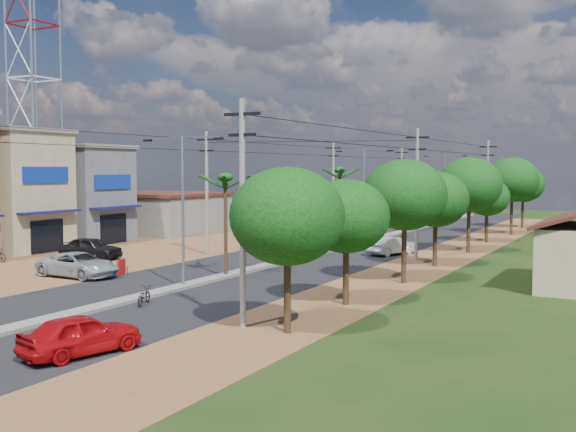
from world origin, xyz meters
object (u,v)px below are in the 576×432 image
car_parked_silver (78,265)px  moto_rider_east (144,297)px  roadside_sign (122,267)px  car_silver_mid (392,246)px  car_red_near (81,335)px  car_white_far (346,234)px  car_parked_dark (91,248)px

car_parked_silver → moto_rider_east: bearing=-116.1°
roadside_sign → car_parked_silver: bearing=-150.2°
car_silver_mid → car_parked_silver: bearing=76.4°
car_red_near → car_white_far: 37.35m
car_red_near → car_parked_silver: (-12.38, 11.91, 0.01)m
car_silver_mid → car_white_far: 9.30m
moto_rider_east → roadside_sign: roadside_sign is taller
car_white_far → car_parked_dark: size_ratio=1.08×
car_parked_silver → moto_rider_east: size_ratio=3.19×
car_white_far → car_parked_silver: (-6.00, -24.89, 0.01)m
car_parked_dark → roadside_sign: bearing=-131.7°
moto_rider_east → roadside_sign: 9.56m
car_red_near → car_parked_silver: size_ratio=0.81×
car_white_far → roadside_sign: 23.43m
car_silver_mid → moto_rider_east: (-3.80, -22.70, -0.25)m
moto_rider_east → car_red_near: bearing=94.4°
moto_rider_east → car_white_far: bearing=-106.6°
car_red_near → car_white_far: car_red_near is taller
car_red_near → roadside_sign: (-10.82, 13.79, -0.24)m
car_silver_mid → car_parked_silver: car_parked_silver is taller
car_red_near → car_silver_mid: size_ratio=1.01×
car_red_near → car_silver_mid: 30.14m
car_parked_dark → moto_rider_east: bearing=-136.6°
car_red_near → car_silver_mid: bearing=-75.4°
car_parked_silver → car_white_far: bearing=-12.5°
car_red_near → moto_rider_east: car_red_near is taller
car_white_far → roadside_sign: car_white_far is taller
car_silver_mid → car_white_far: (-6.50, 6.66, 0.03)m
car_red_near → roadside_sign: bearing=-37.0°
car_white_far → car_parked_silver: car_parked_silver is taller
car_parked_dark → roadside_sign: (6.72, -4.31, -0.30)m
car_silver_mid → moto_rider_east: size_ratio=2.56×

